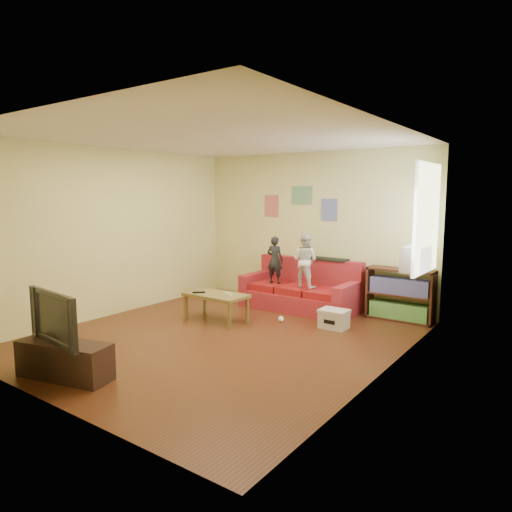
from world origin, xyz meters
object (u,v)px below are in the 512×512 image
Objects in this scene: file_box at (334,319)px; child_b at (305,261)px; bookshelf at (400,297)px; sofa at (302,292)px; coffee_table at (216,298)px; child_a at (275,260)px; television at (62,316)px; tv_stand at (65,360)px.

child_b is at bearing 144.44° from file_box.
bookshelf reaches higher than file_box.
sofa is 1.26m from file_box.
child_b is 1.63m from coffee_table.
child_a is 3.97m from television.
coffee_table is 2.65m from tv_stand.
coffee_table is at bearing 59.60° from child_b.
coffee_table is at bearing 74.11° from child_a.
child_a is 0.60m from child_b.
child_a is 0.85× the size of coffee_table.
television is (-0.09, -3.96, -0.15)m from child_a.
sofa is at bearing -171.90° from bookshelf.
child_b is (0.15, -0.17, 0.58)m from sofa.
file_box is at bearing -37.88° from sofa.
child_a is (-0.45, -0.17, 0.54)m from sofa.
television is at bearing 81.57° from child_b.
bookshelf is at bearing 49.50° from tv_stand.
sofa is 2.02× the size of television.
sofa is 1.88× the size of tv_stand.
file_box is at bearing 51.52° from tv_stand.
television reaches higher than bookshelf.
bookshelf is at bearing 8.10° from sofa.
television is at bearing 82.27° from child_a.
bookshelf is 4.89m from television.
child_b is (0.60, 0.00, 0.04)m from child_a.
bookshelf is at bearing 36.73° from coffee_table.
child_a is at bearing 1.51° from child_b.
coffee_table is at bearing -156.54° from file_box.
coffee_table reaches higher than tv_stand.
child_a is at bearing -159.61° from sofa.
bookshelf is at bearing 70.01° from television.
file_box is (-0.64, -1.00, -0.22)m from bookshelf.
coffee_table is at bearing 99.29° from television.
sofa is 2.04× the size of coffee_table.
television is at bearing -116.52° from bookshelf.
child_a is 0.80× the size of bookshelf.
coffee_table is 0.99× the size of television.
child_a is at bearing 80.47° from coffee_table.
child_a reaches higher than file_box.
child_b is 1.62m from bookshelf.
child_b is at bearing 86.59° from television.
child_a is 2.01× the size of file_box.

